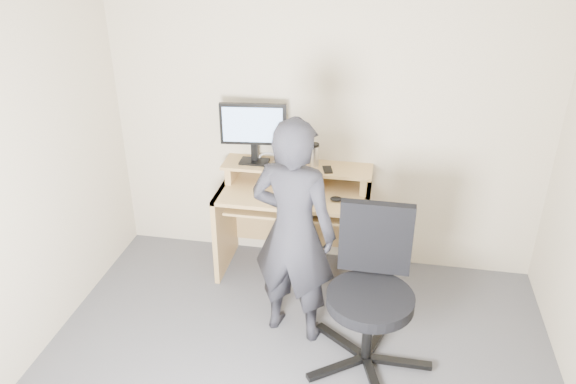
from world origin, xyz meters
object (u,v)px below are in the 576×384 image
(desk, at_px, (295,209))
(office_chair, at_px, (372,285))
(monitor, at_px, (253,128))
(person, at_px, (293,232))

(desk, distance_m, office_chair, 1.18)
(desk, relative_size, monitor, 2.29)
(desk, relative_size, office_chair, 1.12)
(office_chair, bearing_deg, person, 162.70)
(desk, height_order, person, person)
(monitor, bearing_deg, desk, -16.38)
(person, bearing_deg, office_chair, 174.65)
(monitor, relative_size, office_chair, 0.49)
(monitor, height_order, office_chair, monitor)
(monitor, bearing_deg, person, -67.37)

